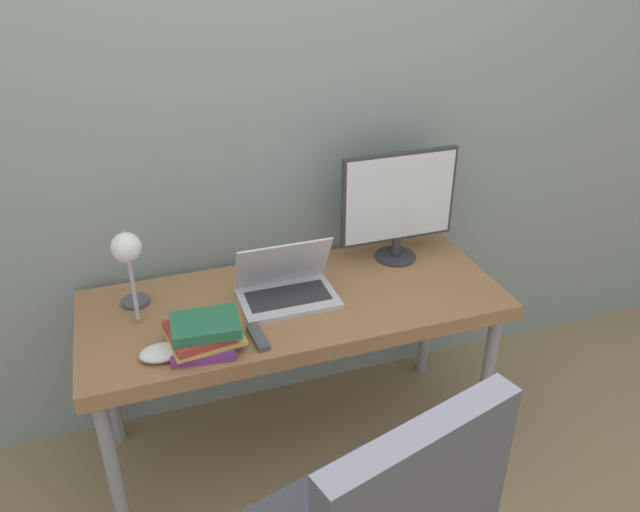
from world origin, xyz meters
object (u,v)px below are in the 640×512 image
laptop (286,286)px  monitor (399,202)px  book_stack (203,334)px  desk_lamp (128,257)px  game_controller (161,353)px

laptop → monitor: 0.57m
laptop → monitor: size_ratio=0.74×
monitor → book_stack: monitor is taller
monitor → desk_lamp: 1.05m
monitor → desk_lamp: bearing=-173.4°
laptop → desk_lamp: 0.57m
monitor → game_controller: 1.08m
desk_lamp → game_controller: bearing=-77.4°
laptop → game_controller: size_ratio=2.53×
game_controller → monitor: bearing=20.3°
laptop → game_controller: bearing=-155.8°
laptop → monitor: monitor is taller
book_stack → game_controller: bearing=-176.0°
laptop → book_stack: laptop is taller
book_stack → game_controller: book_stack is taller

